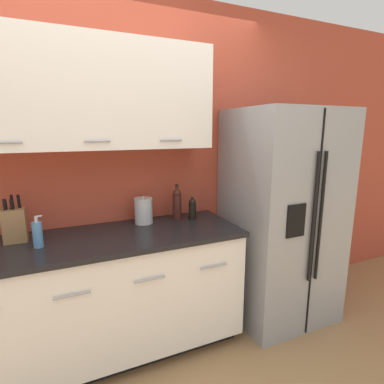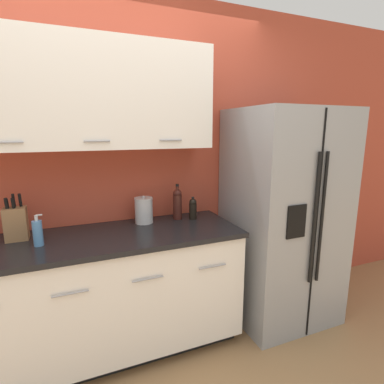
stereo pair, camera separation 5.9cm
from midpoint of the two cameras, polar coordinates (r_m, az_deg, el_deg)
wall_back at (r=2.34m, az=-16.20°, el=6.75°), size 10.00×0.39×2.60m
counter_unit at (r=2.32m, az=-16.64°, el=-18.41°), size 1.90×0.64×0.90m
refrigerator at (r=2.65m, az=15.95°, el=-4.44°), size 0.83×0.77×1.77m
knife_block at (r=2.24m, az=-31.37°, el=-5.31°), size 0.13×0.10×0.31m
wine_bottle at (r=2.39m, az=-3.60°, el=-2.16°), size 0.07×0.07×0.28m
soap_dispenser at (r=2.07m, az=-28.08°, el=-7.11°), size 0.06×0.06×0.20m
oil_bottle at (r=2.40m, az=-0.64°, el=-3.13°), size 0.06×0.06×0.18m
steel_canister at (r=2.32m, az=-9.95°, el=-3.50°), size 0.14×0.14×0.21m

